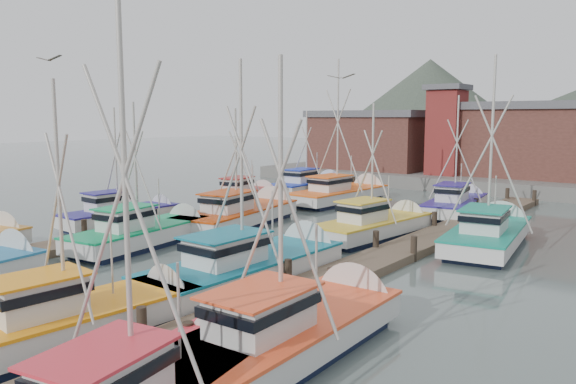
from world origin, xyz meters
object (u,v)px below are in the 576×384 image
Objects in this scene: boat_12 at (343,194)px; boat_8 at (244,214)px; lookout_tower at (446,129)px; boat_1 at (87,317)px; boat_4 at (147,233)px.

boat_8 is at bearing -87.11° from boat_12.
boat_1 is (6.22, -42.66, -4.87)m from lookout_tower.
lookout_tower is 0.99× the size of boat_1.
boat_12 is at bearing 81.94° from boat_4.
boat_1 is at bearing -81.71° from lookout_tower.
lookout_tower is 43.39m from boat_1.
boat_8 is 11.71m from boat_12.
boat_4 is at bearing -94.30° from lookout_tower.
boat_4 is at bearing 138.45° from boat_1.
boat_1 is 29.60m from boat_12.
lookout_tower reaches higher than boat_8.
boat_1 reaches higher than boat_8.
boat_12 reaches higher than boat_8.
boat_4 is 7.43m from boat_8.
boat_4 is at bearing -87.35° from boat_12.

